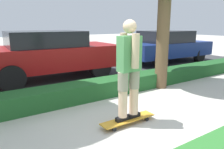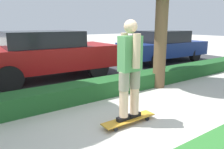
{
  "view_description": "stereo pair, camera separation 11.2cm",
  "coord_description": "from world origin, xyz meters",
  "px_view_note": "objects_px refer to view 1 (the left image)",
  "views": [
    {
      "loc": [
        -2.32,
        -2.82,
        1.72
      ],
      "look_at": [
        -0.04,
        0.6,
        0.77
      ],
      "focal_mm": 35.0,
      "sensor_mm": 36.0,
      "label": 1
    },
    {
      "loc": [
        -2.41,
        -2.75,
        1.72
      ],
      "look_at": [
        -0.04,
        0.6,
        0.77
      ],
      "focal_mm": 35.0,
      "sensor_mm": 36.0,
      "label": 2
    }
  ],
  "objects_px": {
    "skateboard": "(128,120)",
    "skater_person": "(129,68)",
    "parked_car_middle": "(49,54)",
    "parked_car_rear": "(167,46)"
  },
  "relations": [
    {
      "from": "skateboard",
      "to": "skater_person",
      "type": "distance_m",
      "value": 0.93
    },
    {
      "from": "parked_car_middle",
      "to": "parked_car_rear",
      "type": "bearing_deg",
      "value": 3.22
    },
    {
      "from": "skateboard",
      "to": "parked_car_rear",
      "type": "bearing_deg",
      "value": 37.3
    },
    {
      "from": "skater_person",
      "to": "skateboard",
      "type": "bearing_deg",
      "value": 90.0
    },
    {
      "from": "skater_person",
      "to": "parked_car_rear",
      "type": "xyz_separation_m",
      "value": [
        5.46,
        4.16,
        -0.26
      ]
    },
    {
      "from": "skater_person",
      "to": "parked_car_middle",
      "type": "distance_m",
      "value": 4.07
    },
    {
      "from": "skateboard",
      "to": "parked_car_middle",
      "type": "height_order",
      "value": "parked_car_middle"
    },
    {
      "from": "skateboard",
      "to": "parked_car_rear",
      "type": "distance_m",
      "value": 6.89
    },
    {
      "from": "skateboard",
      "to": "skater_person",
      "type": "bearing_deg",
      "value": -90.0
    },
    {
      "from": "skateboard",
      "to": "parked_car_rear",
      "type": "height_order",
      "value": "parked_car_rear"
    }
  ]
}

